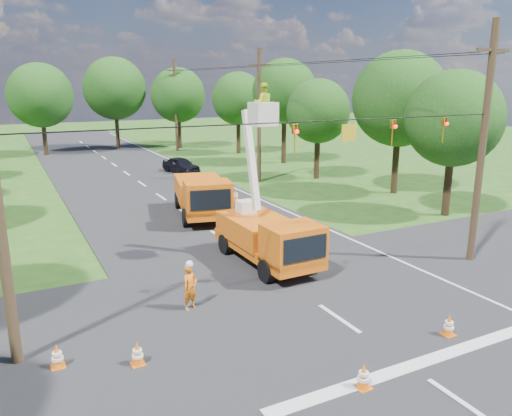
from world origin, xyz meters
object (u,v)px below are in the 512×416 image
traffic_cone_3 (252,224)px  tree_right_e (238,99)px  traffic_cone_5 (57,356)px  tree_far_b (114,89)px  pole_right_far (176,105)px  pole_right_near (483,143)px  traffic_cone_1 (449,325)px  traffic_cone_2 (265,239)px  bucket_truck (268,229)px  distant_car (181,165)px  traffic_cone_4 (137,354)px  tree_right_d (284,92)px  tree_far_c (178,95)px  traffic_cone_0 (364,376)px  traffic_cone_7 (236,195)px  tree_right_a (454,119)px  ground_worker (190,287)px  second_truck (202,195)px  pole_right_mid (259,115)px  tree_far_a (40,95)px  tree_right_b (400,99)px  tree_right_c (318,111)px

traffic_cone_3 → tree_right_e: size_ratio=0.08×
traffic_cone_5 → tree_far_b: bearing=75.9°
pole_right_far → pole_right_near: bearing=-90.0°
traffic_cone_1 → traffic_cone_2: same height
bucket_truck → distant_car: bearing=79.3°
traffic_cone_4 → pole_right_near: (15.06, 1.68, 4.75)m
tree_right_e → bucket_truck: bearing=-113.1°
tree_right_d → tree_far_c: bearing=109.5°
traffic_cone_0 → tree_right_d: size_ratio=0.07×
traffic_cone_5 → traffic_cone_7: same height
distant_car → tree_right_a: 22.87m
ground_worker → tree_right_d: 32.69m
second_truck → tree_right_a: tree_right_a is taller
traffic_cone_1 → pole_right_near: 8.94m
pole_right_near → pole_right_mid: bearing=90.0°
traffic_cone_2 → pole_right_mid: pole_right_mid is taller
tree_far_a → tree_far_c: bearing=-3.9°
tree_right_a → tree_far_b: 40.41m
bucket_truck → traffic_cone_0: (-2.11, -8.97, -1.22)m
bucket_truck → traffic_cone_1: size_ratio=10.61×
tree_far_a → tree_right_e: bearing=-23.1°
traffic_cone_7 → tree_right_a: (9.34, -9.01, 5.20)m
traffic_cone_1 → traffic_cone_5: same height
distant_car → traffic_cone_7: bearing=-107.8°
traffic_cone_7 → tree_far_c: (5.34, 26.99, 5.70)m
distant_car → traffic_cone_5: bearing=-132.4°
tree_right_a → tree_right_e: tree_right_e is taller
traffic_cone_3 → tree_far_a: size_ratio=0.07×
traffic_cone_7 → pole_right_near: 16.33m
tree_right_b → tree_right_e: (-1.20, 23.00, -0.62)m
tree_right_c → tree_right_a: bearing=-88.7°
pole_right_mid → pole_right_far: size_ratio=1.00×
traffic_cone_5 → pole_right_near: bearing=2.8°
traffic_cone_7 → traffic_cone_5: bearing=-128.7°
traffic_cone_0 → traffic_cone_5: bearing=146.2°
ground_worker → tree_right_c: (17.26, 18.05, 4.50)m
bucket_truck → tree_far_b: tree_far_b is taller
bucket_truck → tree_right_c: (12.83, 15.41, 3.73)m
traffic_cone_1 → bucket_truck: bearing=103.8°
bucket_truck → pole_right_near: size_ratio=0.75×
pole_right_far → tree_far_a: pole_right_far is taller
ground_worker → traffic_cone_1: bearing=-64.6°
distant_car → traffic_cone_5: distant_car is taller
traffic_cone_0 → traffic_cone_1: 4.19m
tree_right_c → pole_right_far: bearing=102.6°
traffic_cone_3 → tree_right_d: size_ratio=0.07×
second_truck → tree_far_b: size_ratio=0.68×
traffic_cone_0 → traffic_cone_3: size_ratio=1.00×
tree_right_d → tree_right_b: bearing=-89.2°
tree_right_d → tree_right_c: bearing=-101.3°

